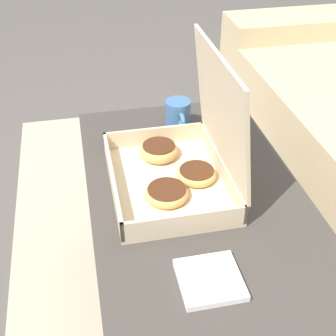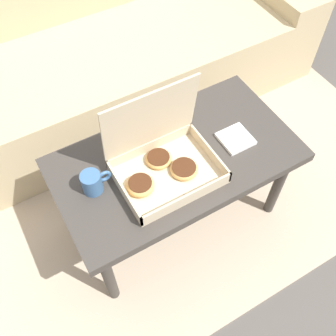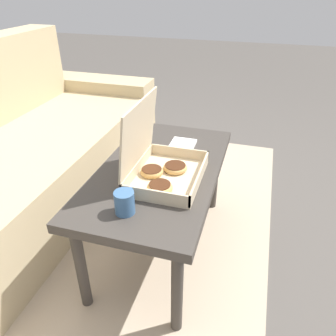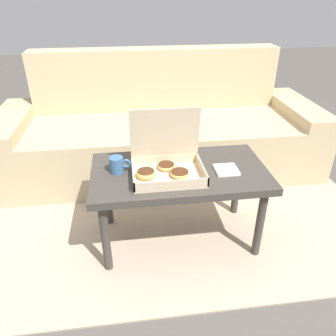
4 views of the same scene
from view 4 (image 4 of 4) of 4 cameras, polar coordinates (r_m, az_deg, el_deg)
ground_plane at (r=2.06m, az=1.42°, el=-10.55°), size 12.00×12.00×0.00m
area_rug at (r=2.29m, az=0.25°, el=-5.67°), size 2.54×1.82×0.01m
couch at (r=2.61m, az=-1.33°, el=6.18°), size 2.42×0.84×0.89m
coffee_table at (r=1.76m, az=1.98°, el=-1.86°), size 0.93×0.51×0.47m
pastry_box at (r=1.67m, az=-0.48°, el=0.92°), size 0.36×0.28×0.33m
coffee_mug at (r=1.71m, az=-8.84°, el=0.58°), size 0.11×0.07×0.09m
napkin_stack at (r=1.74m, az=10.12°, el=-0.30°), size 0.12×0.12×0.01m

